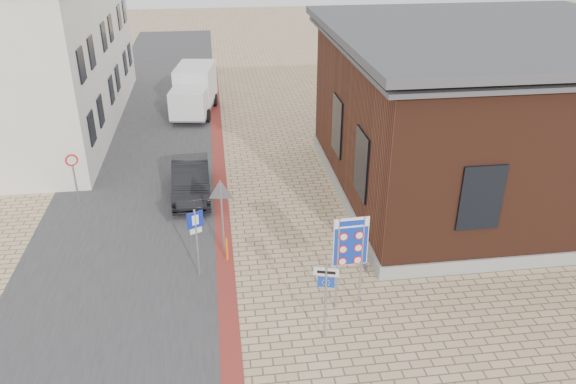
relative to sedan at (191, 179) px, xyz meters
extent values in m
plane|color=tan|center=(3.20, -8.02, -0.72)|extent=(120.00, 120.00, 0.00)
cube|color=#38383A|center=(-2.30, 6.98, -0.71)|extent=(7.00, 60.00, 0.02)
cube|color=maroon|center=(1.20, 1.98, -0.70)|extent=(0.60, 40.00, 0.02)
cube|color=gray|center=(12.20, -1.02, -0.47)|extent=(12.15, 12.15, 0.50)
cube|color=#462216|center=(12.20, -1.02, 2.78)|extent=(12.00, 12.00, 6.00)
cube|color=#45464A|center=(12.20, -1.02, 5.93)|extent=(13.00, 13.00, 0.30)
cube|color=#45464A|center=(12.20, -1.02, 5.53)|extent=(12.70, 12.70, 0.15)
cube|color=black|center=(6.18, -4.02, 2.08)|extent=(0.12, 1.60, 2.40)
cube|color=black|center=(6.18, -0.02, 2.08)|extent=(0.12, 1.60, 2.40)
cube|color=black|center=(9.20, -7.04, 2.08)|extent=(1.40, 0.12, 2.20)
cube|color=silver|center=(-7.80, 3.98, 3.28)|extent=(7.00, 6.00, 8.00)
cube|color=black|center=(-4.28, 2.78, 1.48)|extent=(0.10, 1.10, 1.40)
cube|color=black|center=(-4.28, 5.18, 1.48)|extent=(0.10, 1.10, 1.40)
cube|color=black|center=(-4.28, 2.78, 4.28)|extent=(0.10, 1.10, 1.40)
cube|color=black|center=(-4.28, 5.18, 4.28)|extent=(0.10, 1.10, 1.40)
cube|color=silver|center=(-7.80, 9.98, 3.68)|extent=(7.00, 6.00, 8.80)
cube|color=black|center=(-4.28, 8.78, 1.48)|extent=(0.10, 1.10, 1.40)
cube|color=black|center=(-4.28, 11.18, 1.48)|extent=(0.10, 1.10, 1.40)
cube|color=black|center=(-4.28, 8.78, 4.28)|extent=(0.10, 1.10, 1.40)
cube|color=black|center=(-4.28, 11.18, 4.28)|extent=(0.10, 1.10, 1.40)
cube|color=silver|center=(-7.80, 15.98, 3.28)|extent=(7.00, 6.00, 8.00)
cube|color=black|center=(-4.28, 14.78, 1.48)|extent=(0.10, 1.10, 1.40)
cube|color=black|center=(-4.28, 17.18, 1.48)|extent=(0.10, 1.10, 1.40)
cube|color=black|center=(-4.28, 14.78, 4.28)|extent=(0.10, 1.10, 1.40)
cube|color=black|center=(-4.28, 17.18, 4.28)|extent=(0.10, 1.10, 1.40)
torus|color=slate|center=(5.85, -6.42, -0.44)|extent=(0.04, 0.60, 0.60)
torus|color=slate|center=(5.85, -6.12, -0.44)|extent=(0.04, 0.60, 0.60)
torus|color=slate|center=(5.85, -5.82, -0.44)|extent=(0.04, 0.60, 0.60)
torus|color=slate|center=(5.85, -5.52, -0.44)|extent=(0.04, 0.60, 0.60)
torus|color=slate|center=(5.85, -5.22, -0.44)|extent=(0.04, 0.60, 0.60)
cube|color=slate|center=(5.85, -5.82, -0.70)|extent=(0.08, 1.60, 0.04)
imported|color=black|center=(0.00, 0.00, 0.00)|extent=(1.62, 4.38, 1.43)
cube|color=slate|center=(0.00, 10.79, -0.30)|extent=(2.71, 5.29, 0.23)
cube|color=white|center=(-0.27, 9.04, 0.45)|extent=(2.18, 1.87, 1.49)
cube|color=black|center=(-0.38, 8.35, 0.73)|extent=(1.77, 0.35, 0.75)
cube|color=white|center=(0.13, 11.62, 0.92)|extent=(2.55, 3.64, 2.06)
cylinder|color=black|center=(-1.20, 9.47, -0.34)|extent=(0.35, 0.77, 0.75)
cylinder|color=black|center=(0.74, 9.16, -0.34)|extent=(0.35, 0.77, 0.75)
cylinder|color=black|center=(-0.74, 12.42, -0.34)|extent=(0.35, 0.77, 0.75)
cylinder|color=black|center=(1.20, 12.12, -0.34)|extent=(0.35, 0.77, 0.75)
cylinder|color=gray|center=(4.45, -8.18, 0.80)|extent=(0.07, 0.07, 3.04)
cylinder|color=gray|center=(5.18, -8.14, 0.80)|extent=(0.07, 0.07, 3.04)
cube|color=white|center=(4.82, -8.16, 1.54)|extent=(1.04, 0.10, 1.56)
cube|color=#0D2DA7|center=(4.82, -8.16, 1.54)|extent=(1.00, 0.10, 1.52)
cube|color=white|center=(4.82, -8.16, 2.16)|extent=(1.00, 0.10, 0.29)
cylinder|color=gray|center=(3.84, -9.52, 0.54)|extent=(0.07, 0.07, 2.50)
cube|color=white|center=(3.84, -9.52, 1.51)|extent=(0.66, 0.23, 0.24)
cube|color=#0F38B7|center=(3.84, -9.52, 1.19)|extent=(0.45, 0.17, 0.30)
cylinder|color=gray|center=(0.35, -6.02, 0.52)|extent=(0.07, 0.07, 2.47)
cube|color=#0D21A5|center=(0.35, -6.02, 1.41)|extent=(0.51, 0.26, 0.54)
cube|color=white|center=(0.35, -6.02, 1.01)|extent=(0.38, 0.20, 0.18)
cylinder|color=gray|center=(1.20, -4.52, 0.60)|extent=(0.07, 0.07, 2.63)
cylinder|color=gray|center=(-4.63, -0.02, 0.34)|extent=(0.07, 0.07, 2.12)
cylinder|color=red|center=(-4.63, -0.02, 1.16)|extent=(0.48, 0.21, 0.50)
cylinder|color=orange|center=(1.29, -5.22, -0.28)|extent=(0.10, 0.10, 0.88)
camera|label=1|loc=(1.17, -21.57, 10.03)|focal=35.00mm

